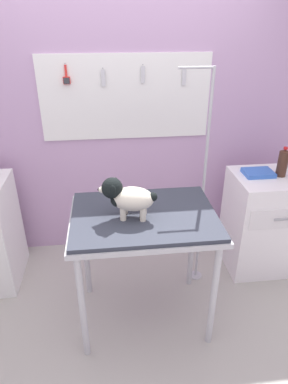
{
  "coord_description": "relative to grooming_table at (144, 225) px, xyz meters",
  "views": [
    {
      "loc": [
        -0.11,
        -1.64,
        2.07
      ],
      "look_at": [
        0.11,
        0.28,
        1.06
      ],
      "focal_mm": 31.78,
      "sensor_mm": 36.0,
      "label": 1
    }
  ],
  "objects": [
    {
      "name": "supply_tray",
      "position": [
        1.02,
        0.55,
        0.09
      ],
      "size": [
        0.24,
        0.18,
        0.04
      ],
      "color": "blue",
      "rests_on": "cabinet_right"
    },
    {
      "name": "grooming_table",
      "position": [
        0.0,
        0.0,
        0.0
      ],
      "size": [
        0.97,
        0.72,
        0.91
      ],
      "color": "#B7B7BC",
      "rests_on": "ground"
    },
    {
      "name": "soda_bottle",
      "position": [
        1.19,
        0.51,
        0.19
      ],
      "size": [
        0.08,
        0.08,
        0.25
      ],
      "color": "#41271B",
      "rests_on": "cabinet_right"
    },
    {
      "name": "cabinet_right",
      "position": [
        1.16,
        0.5,
        -0.37
      ],
      "size": [
        0.68,
        0.54,
        0.89
      ],
      "color": "white",
      "rests_on": "ground"
    },
    {
      "name": "dog",
      "position": [
        -0.11,
        -0.02,
        0.24
      ],
      "size": [
        0.37,
        0.22,
        0.27
      ],
      "color": "silver",
      "rests_on": "grooming_table"
    },
    {
      "name": "rear_wall_panel",
      "position": [
        -0.11,
        1.02,
        0.34
      ],
      "size": [
        4.0,
        0.11,
        2.3
      ],
      "color": "#BC96BE",
      "rests_on": "ground"
    },
    {
      "name": "ground",
      "position": [
        -0.11,
        -0.26,
        -0.84
      ],
      "size": [
        4.4,
        4.0,
        0.04
      ],
      "primitive_type": "cube",
      "color": "#AEAAA0"
    },
    {
      "name": "grooming_arm",
      "position": [
        0.5,
        0.38,
        0.01
      ],
      "size": [
        0.3,
        0.11,
        1.78
      ],
      "color": "#B7B7BC",
      "rests_on": "ground"
    }
  ]
}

